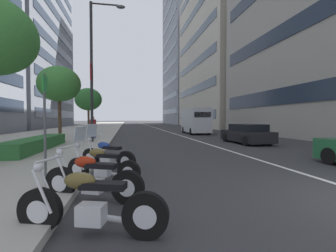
{
  "coord_description": "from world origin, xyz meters",
  "views": [
    {
      "loc": [
        -3.26,
        5.3,
        1.67
      ],
      "look_at": [
        14.39,
        2.15,
        1.12
      ],
      "focal_mm": 25.01,
      "sensor_mm": 36.0,
      "label": 1
    }
  ],
  "objects_px": {
    "motorcycle_by_sign_pole": "(90,206)",
    "motorcycle_under_tarp": "(107,156)",
    "motorcycle_second_in_row": "(101,165)",
    "street_tree_mid_sidewalk": "(59,84)",
    "car_following_behind": "(247,134)",
    "parking_sign_by_curb": "(45,116)",
    "street_lamp_with_banners": "(96,61)",
    "delivery_van_ahead": "(196,120)",
    "pedestrian_on_plaza": "(93,127)",
    "street_tree_by_lamp_post": "(88,99)",
    "motorcycle_mid_row": "(92,180)"
  },
  "relations": [
    {
      "from": "motorcycle_by_sign_pole",
      "to": "motorcycle_under_tarp",
      "type": "height_order",
      "value": "motorcycle_under_tarp"
    },
    {
      "from": "motorcycle_second_in_row",
      "to": "street_tree_mid_sidewalk",
      "type": "height_order",
      "value": "street_tree_mid_sidewalk"
    },
    {
      "from": "car_following_behind",
      "to": "parking_sign_by_curb",
      "type": "relative_size",
      "value": 1.62
    },
    {
      "from": "motorcycle_under_tarp",
      "to": "parking_sign_by_curb",
      "type": "relative_size",
      "value": 0.69
    },
    {
      "from": "motorcycle_under_tarp",
      "to": "street_lamp_with_banners",
      "type": "height_order",
      "value": "street_lamp_with_banners"
    },
    {
      "from": "motorcycle_by_sign_pole",
      "to": "delivery_van_ahead",
      "type": "height_order",
      "value": "delivery_van_ahead"
    },
    {
      "from": "delivery_van_ahead",
      "to": "pedestrian_on_plaza",
      "type": "height_order",
      "value": "delivery_van_ahead"
    },
    {
      "from": "motorcycle_by_sign_pole",
      "to": "delivery_van_ahead",
      "type": "bearing_deg",
      "value": -93.88
    },
    {
      "from": "street_tree_by_lamp_post",
      "to": "street_lamp_with_banners",
      "type": "bearing_deg",
      "value": -168.67
    },
    {
      "from": "motorcycle_by_sign_pole",
      "to": "motorcycle_mid_row",
      "type": "xyz_separation_m",
      "value": [
        1.45,
        0.17,
        0.0
      ]
    },
    {
      "from": "pedestrian_on_plaza",
      "to": "street_lamp_with_banners",
      "type": "bearing_deg",
      "value": 36.69
    },
    {
      "from": "car_following_behind",
      "to": "pedestrian_on_plaza",
      "type": "xyz_separation_m",
      "value": [
        4.24,
        10.65,
        0.38
      ]
    },
    {
      "from": "motorcycle_second_in_row",
      "to": "street_lamp_with_banners",
      "type": "bearing_deg",
      "value": -55.85
    },
    {
      "from": "delivery_van_ahead",
      "to": "pedestrian_on_plaza",
      "type": "relative_size",
      "value": 3.12
    },
    {
      "from": "motorcycle_mid_row",
      "to": "street_tree_mid_sidewalk",
      "type": "bearing_deg",
      "value": -50.12
    },
    {
      "from": "motorcycle_mid_row",
      "to": "car_following_behind",
      "type": "bearing_deg",
      "value": -109.2
    },
    {
      "from": "street_lamp_with_banners",
      "to": "street_tree_by_lamp_post",
      "type": "relative_size",
      "value": 1.88
    },
    {
      "from": "motorcycle_by_sign_pole",
      "to": "motorcycle_under_tarp",
      "type": "xyz_separation_m",
      "value": [
        4.42,
        0.12,
        0.02
      ]
    },
    {
      "from": "pedestrian_on_plaza",
      "to": "motorcycle_by_sign_pole",
      "type": "bearing_deg",
      "value": 31.91
    },
    {
      "from": "motorcycle_under_tarp",
      "to": "delivery_van_ahead",
      "type": "distance_m",
      "value": 19.29
    },
    {
      "from": "motorcycle_mid_row",
      "to": "street_lamp_with_banners",
      "type": "relative_size",
      "value": 0.22
    },
    {
      "from": "motorcycle_mid_row",
      "to": "delivery_van_ahead",
      "type": "bearing_deg",
      "value": -89.79
    },
    {
      "from": "parking_sign_by_curb",
      "to": "street_tree_mid_sidewalk",
      "type": "relative_size",
      "value": 0.52
    },
    {
      "from": "delivery_van_ahead",
      "to": "street_tree_by_lamp_post",
      "type": "xyz_separation_m",
      "value": [
        1.68,
        11.76,
        2.31
      ]
    },
    {
      "from": "parking_sign_by_curb",
      "to": "street_lamp_with_banners",
      "type": "xyz_separation_m",
      "value": [
        9.91,
        -0.04,
        3.79
      ]
    },
    {
      "from": "street_lamp_with_banners",
      "to": "street_tree_mid_sidewalk",
      "type": "height_order",
      "value": "street_lamp_with_banners"
    },
    {
      "from": "car_following_behind",
      "to": "delivery_van_ahead",
      "type": "height_order",
      "value": "delivery_van_ahead"
    },
    {
      "from": "street_tree_by_lamp_post",
      "to": "pedestrian_on_plaza",
      "type": "relative_size",
      "value": 2.87
    },
    {
      "from": "delivery_van_ahead",
      "to": "street_lamp_with_banners",
      "type": "distance_m",
      "value": 13.82
    },
    {
      "from": "motorcycle_mid_row",
      "to": "pedestrian_on_plaza",
      "type": "distance_m",
      "value": 14.24
    },
    {
      "from": "street_tree_by_lamp_post",
      "to": "pedestrian_on_plaza",
      "type": "xyz_separation_m",
      "value": [
        -7.95,
        -1.54,
        -2.79
      ]
    },
    {
      "from": "motorcycle_mid_row",
      "to": "street_tree_by_lamp_post",
      "type": "height_order",
      "value": "street_tree_by_lamp_post"
    },
    {
      "from": "street_lamp_with_banners",
      "to": "motorcycle_second_in_row",
      "type": "bearing_deg",
      "value": -172.45
    },
    {
      "from": "delivery_van_ahead",
      "to": "pedestrian_on_plaza",
      "type": "distance_m",
      "value": 11.99
    },
    {
      "from": "motorcycle_by_sign_pole",
      "to": "motorcycle_mid_row",
      "type": "relative_size",
      "value": 1.07
    },
    {
      "from": "car_following_behind",
      "to": "street_lamp_with_banners",
      "type": "xyz_separation_m",
      "value": [
        1.42,
        10.04,
        4.89
      ]
    },
    {
      "from": "delivery_van_ahead",
      "to": "street_lamp_with_banners",
      "type": "bearing_deg",
      "value": 134.7
    },
    {
      "from": "motorcycle_mid_row",
      "to": "parking_sign_by_curb",
      "type": "bearing_deg",
      "value": -23.79
    },
    {
      "from": "motorcycle_mid_row",
      "to": "delivery_van_ahead",
      "type": "relative_size",
      "value": 0.38
    },
    {
      "from": "motorcycle_by_sign_pole",
      "to": "motorcycle_under_tarp",
      "type": "distance_m",
      "value": 4.42
    },
    {
      "from": "motorcycle_under_tarp",
      "to": "car_following_behind",
      "type": "distance_m",
      "value": 11.11
    },
    {
      "from": "street_lamp_with_banners",
      "to": "street_tree_mid_sidewalk",
      "type": "bearing_deg",
      "value": 75.45
    },
    {
      "from": "motorcycle_second_in_row",
      "to": "street_lamp_with_banners",
      "type": "xyz_separation_m",
      "value": [
        9.78,
        1.3,
        5.09
      ]
    },
    {
      "from": "parking_sign_by_curb",
      "to": "motorcycle_under_tarp",
      "type": "bearing_deg",
      "value": -39.96
    },
    {
      "from": "parking_sign_by_curb",
      "to": "street_tree_mid_sidewalk",
      "type": "height_order",
      "value": "street_tree_mid_sidewalk"
    },
    {
      "from": "motorcycle_under_tarp",
      "to": "pedestrian_on_plaza",
      "type": "relative_size",
      "value": 1.06
    },
    {
      "from": "street_lamp_with_banners",
      "to": "motorcycle_by_sign_pole",
      "type": "bearing_deg",
      "value": -173.55
    },
    {
      "from": "motorcycle_mid_row",
      "to": "pedestrian_on_plaza",
      "type": "xyz_separation_m",
      "value": [
        14.1,
        1.89,
        0.59
      ]
    },
    {
      "from": "car_following_behind",
      "to": "street_tree_mid_sidewalk",
      "type": "distance_m",
      "value": 13.12
    },
    {
      "from": "street_tree_mid_sidewalk",
      "to": "street_tree_by_lamp_post",
      "type": "xyz_separation_m",
      "value": [
        10.13,
        -0.31,
        -0.19
      ]
    }
  ]
}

